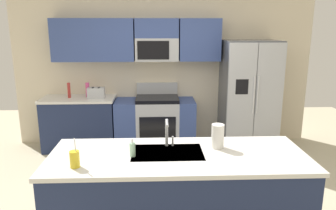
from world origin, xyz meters
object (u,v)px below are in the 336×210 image
(range_oven, at_px, (155,123))
(sink_faucet, at_px, (167,131))
(pepper_mill, at_px, (69,90))
(paper_towel_roll, at_px, (218,136))
(soap_dispenser, at_px, (132,149))
(toaster, at_px, (96,93))
(bottle_pink, at_px, (88,90))
(drink_cup_yellow, at_px, (75,159))
(refrigerator, at_px, (249,96))

(range_oven, relative_size, sink_faucet, 4.82)
(pepper_mill, height_order, paper_towel_roll, pepper_mill)
(sink_faucet, height_order, soap_dispenser, sink_faucet)
(pepper_mill, bearing_deg, soap_dispenser, -64.47)
(toaster, bearing_deg, paper_towel_roll, -55.68)
(toaster, distance_m, bottle_pink, 0.20)
(bottle_pink, distance_m, drink_cup_yellow, 2.89)
(sink_faucet, bearing_deg, drink_cup_yellow, -151.04)
(range_oven, xyz_separation_m, soap_dispenser, (-0.21, -2.58, 0.53))
(range_oven, xyz_separation_m, refrigerator, (1.59, -0.07, 0.48))
(refrigerator, bearing_deg, paper_towel_roll, -112.80)
(sink_faucet, height_order, paper_towel_roll, sink_faucet)
(bottle_pink, relative_size, drink_cup_yellow, 0.92)
(refrigerator, xyz_separation_m, toaster, (-2.58, 0.02, 0.07))
(pepper_mill, bearing_deg, range_oven, 0.10)
(range_oven, xyz_separation_m, sink_faucet, (0.12, -2.35, 0.62))
(sink_faucet, relative_size, drink_cup_yellow, 1.06)
(range_oven, bearing_deg, toaster, -176.94)
(sink_faucet, xyz_separation_m, paper_towel_roll, (0.50, -0.04, -0.05))
(range_oven, xyz_separation_m, drink_cup_yellow, (-0.69, -2.80, 0.53))
(range_oven, height_order, paper_towel_roll, paper_towel_roll)
(sink_faucet, relative_size, soap_dispenser, 1.66)
(drink_cup_yellow, relative_size, paper_towel_roll, 1.10)
(toaster, xyz_separation_m, drink_cup_yellow, (0.29, -2.75, -0.02))
(sink_faucet, relative_size, paper_towel_roll, 1.17)
(bottle_pink, height_order, drink_cup_yellow, drink_cup_yellow)
(refrigerator, relative_size, pepper_mill, 7.26)
(range_oven, height_order, pepper_mill, pepper_mill)
(range_oven, distance_m, toaster, 1.13)
(pepper_mill, distance_m, bottle_pink, 0.30)
(range_oven, height_order, soap_dispenser, range_oven)
(drink_cup_yellow, bearing_deg, refrigerator, 50.12)
(refrigerator, distance_m, drink_cup_yellow, 3.56)
(range_oven, distance_m, bottle_pink, 1.28)
(pepper_mill, distance_m, soap_dispenser, 2.86)
(soap_dispenser, bearing_deg, drink_cup_yellow, -155.13)
(range_oven, height_order, sink_faucet, sink_faucet)
(toaster, bearing_deg, soap_dispenser, -73.03)
(refrigerator, height_order, sink_faucet, refrigerator)
(toaster, relative_size, bottle_pink, 1.15)
(range_oven, distance_m, sink_faucet, 2.44)
(drink_cup_yellow, bearing_deg, soap_dispenser, 24.87)
(refrigerator, distance_m, sink_faucet, 2.72)
(toaster, bearing_deg, drink_cup_yellow, -83.88)
(toaster, bearing_deg, refrigerator, -0.43)
(paper_towel_roll, bearing_deg, soap_dispenser, -167.37)
(refrigerator, height_order, pepper_mill, refrigerator)
(refrigerator, relative_size, sink_faucet, 6.56)
(drink_cup_yellow, bearing_deg, sink_faucet, 28.96)
(drink_cup_yellow, bearing_deg, paper_towel_roll, 17.31)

